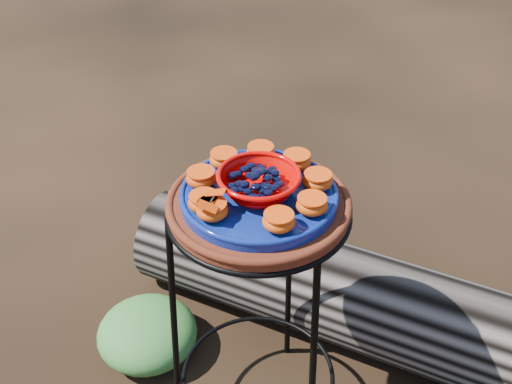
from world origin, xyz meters
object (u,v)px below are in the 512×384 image
at_px(red_bowl, 259,183).
at_px(cobalt_plate, 259,196).
at_px(driftwood_log, 387,309).
at_px(plant_stand, 258,323).
at_px(terracotta_saucer, 259,207).

bearing_deg(red_bowl, cobalt_plate, 0.00).
bearing_deg(driftwood_log, cobalt_plate, -124.74).
bearing_deg(plant_stand, red_bowl, 0.00).
relative_size(plant_stand, driftwood_log, 0.44).
distance_m(cobalt_plate, red_bowl, 0.03).
xyz_separation_m(terracotta_saucer, red_bowl, (0.00, 0.00, 0.06)).
relative_size(cobalt_plate, driftwood_log, 0.21).
bearing_deg(terracotta_saucer, driftwood_log, 55.26).
relative_size(plant_stand, cobalt_plate, 2.09).
height_order(red_bowl, driftwood_log, red_bowl).
height_order(plant_stand, terracotta_saucer, terracotta_saucer).
relative_size(cobalt_plate, red_bowl, 2.00).
xyz_separation_m(terracotta_saucer, cobalt_plate, (0.00, 0.00, 0.03)).
bearing_deg(terracotta_saucer, plant_stand, 0.00).
bearing_deg(cobalt_plate, red_bowl, 0.00).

